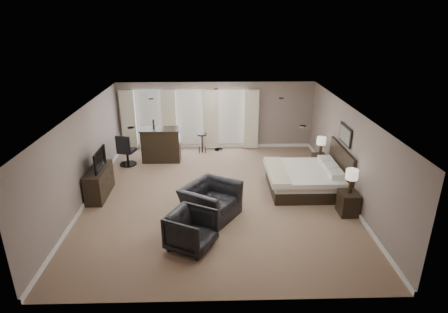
{
  "coord_description": "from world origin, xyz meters",
  "views": [
    {
      "loc": [
        -0.08,
        -9.82,
        5.11
      ],
      "look_at": [
        0.2,
        0.4,
        1.1
      ],
      "focal_mm": 30.0,
      "sensor_mm": 36.0,
      "label": 1
    }
  ],
  "objects_px": {
    "lamp_near": "(351,181)",
    "bar_stool_left": "(176,152)",
    "desk_chair": "(127,150)",
    "tv": "(97,167)",
    "armchair_near": "(211,196)",
    "bed": "(304,169)",
    "bar_stool_right": "(202,143)",
    "nightstand_near": "(348,203)",
    "bar_counter": "(161,145)",
    "dresser": "(99,182)",
    "nightstand_far": "(319,163)",
    "lamp_far": "(321,146)",
    "armchair_far": "(191,229)"
  },
  "relations": [
    {
      "from": "bed",
      "to": "lamp_far",
      "type": "height_order",
      "value": "bed"
    },
    {
      "from": "desk_chair",
      "to": "nightstand_far",
      "type": "bearing_deg",
      "value": -171.76
    },
    {
      "from": "armchair_near",
      "to": "bar_counter",
      "type": "distance_m",
      "value": 4.39
    },
    {
      "from": "lamp_near",
      "to": "armchair_near",
      "type": "distance_m",
      "value": 3.68
    },
    {
      "from": "bed",
      "to": "bar_stool_right",
      "type": "height_order",
      "value": "bed"
    },
    {
      "from": "nightstand_near",
      "to": "desk_chair",
      "type": "distance_m",
      "value": 7.52
    },
    {
      "from": "bar_stool_left",
      "to": "desk_chair",
      "type": "distance_m",
      "value": 1.73
    },
    {
      "from": "lamp_near",
      "to": "dresser",
      "type": "distance_m",
      "value": 7.05
    },
    {
      "from": "nightstand_near",
      "to": "armchair_near",
      "type": "height_order",
      "value": "armchair_near"
    },
    {
      "from": "lamp_near",
      "to": "bar_stool_left",
      "type": "height_order",
      "value": "lamp_near"
    },
    {
      "from": "bar_stool_left",
      "to": "dresser",
      "type": "bearing_deg",
      "value": -126.92
    },
    {
      "from": "nightstand_near",
      "to": "bar_counter",
      "type": "height_order",
      "value": "bar_counter"
    },
    {
      "from": "lamp_far",
      "to": "armchair_far",
      "type": "relative_size",
      "value": 0.64
    },
    {
      "from": "nightstand_near",
      "to": "tv",
      "type": "height_order",
      "value": "tv"
    },
    {
      "from": "tv",
      "to": "desk_chair",
      "type": "relative_size",
      "value": 0.89
    },
    {
      "from": "dresser",
      "to": "bar_counter",
      "type": "relative_size",
      "value": 1.05
    },
    {
      "from": "lamp_near",
      "to": "bar_stool_left",
      "type": "distance_m",
      "value": 6.31
    },
    {
      "from": "bar_stool_left",
      "to": "bar_stool_right",
      "type": "distance_m",
      "value": 1.25
    },
    {
      "from": "bed",
      "to": "bar_stool_right",
      "type": "bearing_deg",
      "value": 133.37
    },
    {
      "from": "armchair_near",
      "to": "bar_counter",
      "type": "height_order",
      "value": "bar_counter"
    },
    {
      "from": "nightstand_near",
      "to": "armchair_near",
      "type": "distance_m",
      "value": 3.67
    },
    {
      "from": "lamp_near",
      "to": "desk_chair",
      "type": "xyz_separation_m",
      "value": [
        -6.61,
        3.59,
        -0.38
      ]
    },
    {
      "from": "lamp_far",
      "to": "bar_stool_left",
      "type": "xyz_separation_m",
      "value": [
        -4.93,
        1.0,
        -0.54
      ]
    },
    {
      "from": "bed",
      "to": "desk_chair",
      "type": "relative_size",
      "value": 1.89
    },
    {
      "from": "lamp_far",
      "to": "armchair_near",
      "type": "xyz_separation_m",
      "value": [
        -3.66,
        -2.93,
        -0.28
      ]
    },
    {
      "from": "nightstand_far",
      "to": "bar_stool_left",
      "type": "distance_m",
      "value": 5.03
    },
    {
      "from": "lamp_near",
      "to": "dresser",
      "type": "bearing_deg",
      "value": 169.77
    },
    {
      "from": "tv",
      "to": "armchair_far",
      "type": "xyz_separation_m",
      "value": [
        2.83,
        -2.67,
        -0.43
      ]
    },
    {
      "from": "armchair_near",
      "to": "desk_chair",
      "type": "xyz_separation_m",
      "value": [
        -2.95,
        3.61,
        -0.03
      ]
    },
    {
      "from": "nightstand_near",
      "to": "bar_counter",
      "type": "relative_size",
      "value": 0.45
    },
    {
      "from": "bar_counter",
      "to": "bar_stool_left",
      "type": "bearing_deg",
      "value": -8.45
    },
    {
      "from": "nightstand_far",
      "to": "bar_counter",
      "type": "height_order",
      "value": "bar_counter"
    },
    {
      "from": "bar_stool_right",
      "to": "lamp_far",
      "type": "bearing_deg",
      "value": -24.83
    },
    {
      "from": "bed",
      "to": "lamp_far",
      "type": "distance_m",
      "value": 1.71
    },
    {
      "from": "nightstand_far",
      "to": "dresser",
      "type": "height_order",
      "value": "dresser"
    },
    {
      "from": "armchair_near",
      "to": "bar_stool_left",
      "type": "relative_size",
      "value": 2.02
    },
    {
      "from": "nightstand_far",
      "to": "armchair_near",
      "type": "height_order",
      "value": "armchair_near"
    },
    {
      "from": "nightstand_near",
      "to": "desk_chair",
      "type": "height_order",
      "value": "desk_chair"
    },
    {
      "from": "bed",
      "to": "nightstand_near",
      "type": "relative_size",
      "value": 3.45
    },
    {
      "from": "bed",
      "to": "bar_stool_left",
      "type": "height_order",
      "value": "bed"
    },
    {
      "from": "armchair_near",
      "to": "bar_stool_left",
      "type": "distance_m",
      "value": 4.14
    },
    {
      "from": "bar_counter",
      "to": "desk_chair",
      "type": "height_order",
      "value": "bar_counter"
    },
    {
      "from": "nightstand_far",
      "to": "lamp_near",
      "type": "bearing_deg",
      "value": -90.0
    },
    {
      "from": "tv",
      "to": "lamp_far",
      "type": "bearing_deg",
      "value": -76.58
    },
    {
      "from": "armchair_far",
      "to": "bar_stool_left",
      "type": "xyz_separation_m",
      "value": [
        -0.83,
        5.32,
        -0.15
      ]
    },
    {
      "from": "nightstand_near",
      "to": "armchair_far",
      "type": "bearing_deg",
      "value": -160.86
    },
    {
      "from": "nightstand_far",
      "to": "nightstand_near",
      "type": "bearing_deg",
      "value": -90.0
    },
    {
      "from": "armchair_far",
      "to": "desk_chair",
      "type": "xyz_separation_m",
      "value": [
        -2.52,
        5.01,
        0.08
      ]
    },
    {
      "from": "lamp_far",
      "to": "bar_stool_right",
      "type": "height_order",
      "value": "lamp_far"
    },
    {
      "from": "armchair_near",
      "to": "dresser",
      "type": "bearing_deg",
      "value": 101.9
    }
  ]
}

